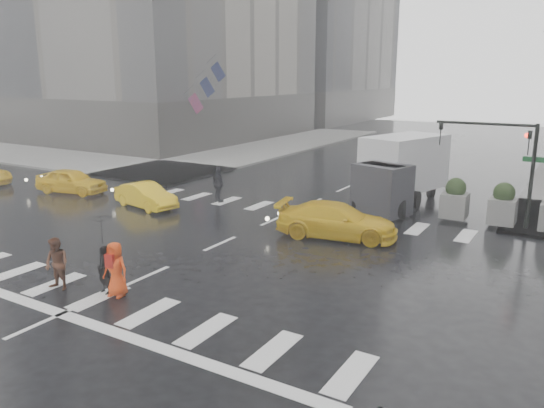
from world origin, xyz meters
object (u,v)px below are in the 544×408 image
Objects in this scene: taxi_front at (71,181)px; box_truck at (399,170)px; pedestrian_brown at (57,264)px; taxi_mid at (146,196)px; pedestrian_orange at (116,269)px; traffic_signal_pole at (508,153)px.

box_truck reaches higher than taxi_front.
pedestrian_brown reaches higher than taxi_mid.
pedestrian_orange is 15.57m from taxi_front.
traffic_signal_pole is 5.55m from box_truck.
pedestrian_brown is 14.40m from taxi_front.
taxi_front is 17.69m from box_truck.
taxi_front is 1.08× the size of taxi_mid.
pedestrian_orange is at bearing -122.35° from traffic_signal_pole.
pedestrian_brown is 1.98m from pedestrian_orange.
pedestrian_brown is at bearing -139.21° from taxi_mid.
pedestrian_brown is at bearing -92.06° from box_truck.
traffic_signal_pole is 16.31m from pedestrian_orange.
pedestrian_orange is 10.92m from taxi_mid.
pedestrian_brown is 16.78m from box_truck.
taxi_mid is (-15.60, -5.22, -2.61)m from traffic_signal_pole.
traffic_signal_pole is 2.71× the size of pedestrian_orange.
pedestrian_brown is 0.44× the size of taxi_mid.
taxi_front is 5.92m from taxi_mid.
taxi_mid is at bearing 121.00° from pedestrian_orange.
pedestrian_brown is at bearing -171.75° from pedestrian_orange.
taxi_mid is at bearing -129.97° from box_truck.
pedestrian_brown reaches higher than taxi_front.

